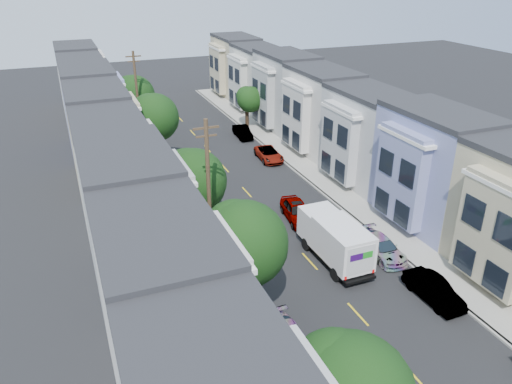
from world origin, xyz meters
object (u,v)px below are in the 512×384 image
(parked_left_c, at_px, (243,270))
(parked_left_b, at_px, (291,343))
(tree_b, at_px, (243,245))
(parked_right_d, at_px, (243,132))
(fedex_truck, at_px, (335,239))
(parked_right_a, at_px, (434,290))
(parked_right_b, at_px, (381,247))
(tree_d, at_px, (154,118))
(utility_pole_far, at_px, (138,99))
(utility_pole_near, at_px, (209,196))
(tree_far_r, at_px, (249,100))
(parked_left_d, at_px, (195,198))
(lead_sedan, at_px, (297,211))
(parked_right_c, at_px, (269,154))
(tree_e, at_px, (133,96))
(tree_c, at_px, (192,182))

(parked_left_c, bearing_deg, parked_left_b, -88.75)
(tree_b, bearing_deg, parked_right_d, 69.64)
(fedex_truck, relative_size, parked_left_c, 1.70)
(parked_right_a, bearing_deg, parked_right_b, 88.70)
(tree_d, height_order, utility_pole_far, utility_pole_far)
(utility_pole_near, bearing_deg, tree_far_r, 64.10)
(tree_b, height_order, parked_left_d, tree_b)
(parked_right_d, bearing_deg, lead_sedan, -95.17)
(parked_right_c, bearing_deg, parked_left_d, -139.56)
(tree_e, xyz_separation_m, parked_right_c, (11.20, -12.59, -4.09))
(tree_b, height_order, fedex_truck, tree_b)
(lead_sedan, xyz_separation_m, parked_right_d, (3.06, 20.43, -0.10))
(parked_right_c, bearing_deg, parked_right_b, -85.96)
(tree_far_r, bearing_deg, tree_e, 171.75)
(tree_d, height_order, parked_left_c, tree_d)
(fedex_truck, bearing_deg, parked_right_a, -61.35)
(tree_b, relative_size, parked_left_d, 1.51)
(tree_far_r, bearing_deg, lead_sedan, -102.18)
(tree_e, distance_m, parked_left_c, 31.51)
(tree_c, height_order, parked_left_b, tree_c)
(tree_d, xyz_separation_m, parked_left_c, (1.40, -19.43, -4.84))
(tree_c, height_order, utility_pole_near, utility_pole_near)
(utility_pole_far, bearing_deg, parked_right_d, -9.26)
(fedex_truck, relative_size, parked_right_b, 1.46)
(parked_left_b, distance_m, parked_left_c, 7.21)
(tree_d, bearing_deg, utility_pole_far, 89.98)
(fedex_truck, height_order, lead_sedan, fedex_truck)
(tree_e, distance_m, parked_right_c, 17.34)
(utility_pole_near, distance_m, parked_left_c, 5.21)
(tree_far_r, xyz_separation_m, fedex_truck, (-5.34, -29.64, -1.81))
(tree_e, xyz_separation_m, lead_sedan, (8.14, -25.34, -3.94))
(tree_b, height_order, lead_sedan, tree_b)
(tree_c, height_order, parked_left_c, tree_c)
(tree_b, xyz_separation_m, parked_left_d, (1.40, 15.29, -4.30))
(parked_left_c, distance_m, parked_right_d, 28.06)
(parked_left_b, xyz_separation_m, parked_left_c, (0.00, 7.21, -0.04))
(parked_left_b, relative_size, parked_right_d, 1.08)
(tree_b, bearing_deg, tree_c, 90.00)
(parked_left_c, distance_m, parked_left_d, 11.39)
(tree_b, distance_m, tree_c, 10.13)
(tree_far_r, distance_m, parked_left_d, 21.63)
(tree_d, bearing_deg, parked_left_d, -80.11)
(parked_left_d, relative_size, parked_right_d, 1.22)
(parked_right_a, bearing_deg, utility_pole_far, 106.70)
(utility_pole_far, relative_size, lead_sedan, 2.11)
(utility_pole_near, bearing_deg, tree_b, -90.02)
(utility_pole_far, bearing_deg, tree_far_r, 5.10)
(tree_e, xyz_separation_m, parked_right_b, (11.20, -32.23, -4.06))
(parked_right_c, relative_size, parked_right_d, 1.12)
(parked_left_d, bearing_deg, parked_right_a, -57.76)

